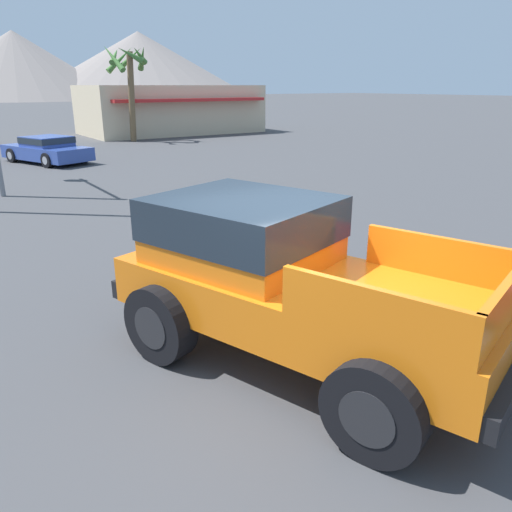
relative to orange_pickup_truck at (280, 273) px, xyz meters
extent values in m
plane|color=#424244|center=(0.00, -0.28, -1.11)|extent=(320.00, 320.00, 0.00)
cube|color=orange|center=(0.10, -0.32, -0.26)|extent=(3.28, 4.97, 0.60)
cube|color=orange|center=(-0.18, 0.55, 0.45)|extent=(2.33, 2.48, 0.81)
cube|color=#1E2833|center=(-0.18, 0.55, 0.59)|extent=(2.38, 2.53, 0.52)
cube|color=orange|center=(-0.38, -1.83, 0.28)|extent=(0.65, 1.77, 0.48)
cube|color=orange|center=(1.39, -1.25, 0.28)|extent=(0.65, 1.77, 0.48)
cube|color=orange|center=(0.78, -2.38, 0.28)|extent=(1.80, 0.66, 0.48)
cube|color=black|center=(-0.63, 1.91, -0.44)|extent=(1.86, 0.75, 0.24)
cylinder|color=black|center=(-1.30, 0.72, -0.62)|extent=(0.63, 1.04, 0.99)
cylinder|color=#232326|center=(-1.30, 0.72, -0.62)|extent=(0.51, 0.63, 0.54)
cylinder|color=black|center=(0.62, 1.35, -0.62)|extent=(0.63, 1.04, 0.99)
cylinder|color=#232326|center=(0.62, 1.35, -0.62)|extent=(0.51, 0.63, 0.54)
cylinder|color=black|center=(-0.41, -1.99, -0.62)|extent=(0.63, 1.04, 0.99)
cylinder|color=#232326|center=(-0.41, -1.99, -0.62)|extent=(0.51, 0.63, 0.54)
cylinder|color=black|center=(1.50, -1.36, -0.62)|extent=(0.63, 1.04, 0.99)
cylinder|color=#232326|center=(1.50, -1.36, -0.62)|extent=(0.51, 0.63, 0.54)
cylinder|color=black|center=(2.69, -1.03, -0.80)|extent=(0.41, 0.66, 0.62)
cylinder|color=#9E9EA3|center=(2.69, -1.03, -0.80)|extent=(0.33, 0.40, 0.34)
cylinder|color=black|center=(4.33, -0.47, -0.80)|extent=(0.41, 0.66, 0.62)
cylinder|color=#9E9EA3|center=(4.33, -0.47, -0.80)|extent=(0.33, 0.40, 0.34)
cube|color=#334C9E|center=(1.47, 19.17, -0.66)|extent=(3.22, 4.70, 0.56)
cube|color=#334C9E|center=(1.50, 19.07, -0.17)|extent=(2.14, 2.27, 0.42)
cube|color=#1E2833|center=(1.50, 19.07, -0.12)|extent=(2.19, 2.31, 0.25)
cylinder|color=black|center=(0.17, 20.13, -0.80)|extent=(0.42, 0.66, 0.62)
cylinder|color=#9E9EA3|center=(0.17, 20.13, -0.80)|extent=(0.34, 0.40, 0.34)
cylinder|color=black|center=(1.82, 20.74, -0.80)|extent=(0.42, 0.66, 0.62)
cylinder|color=#9E9EA3|center=(1.82, 20.74, -0.80)|extent=(0.34, 0.40, 0.34)
cylinder|color=black|center=(1.11, 17.61, -0.80)|extent=(0.42, 0.66, 0.62)
cylinder|color=#9E9EA3|center=(1.11, 17.61, -0.80)|extent=(0.34, 0.40, 0.34)
cylinder|color=black|center=(2.76, 18.22, -0.80)|extent=(0.42, 0.66, 0.62)
cylinder|color=#9E9EA3|center=(2.76, 18.22, -0.80)|extent=(0.34, 0.40, 0.34)
cylinder|color=brown|center=(7.89, 25.31, 1.45)|extent=(0.36, 0.80, 5.13)
cone|color=#427533|center=(8.76, 25.37, 3.67)|extent=(0.63, 1.59, 1.43)
cone|color=#427533|center=(8.37, 26.22, 3.70)|extent=(1.44, 1.15, 1.35)
cone|color=#427533|center=(7.84, 26.59, 3.61)|extent=(1.85, 0.45, 1.65)
cone|color=#427533|center=(7.32, 25.97, 3.77)|extent=(1.13, 1.33, 1.11)
cone|color=#427533|center=(6.94, 25.19, 3.62)|extent=(0.93, 1.77, 1.61)
cone|color=#427533|center=(7.81, 24.79, 3.81)|extent=(1.52, 0.53, 0.99)
cone|color=#427533|center=(8.44, 24.98, 3.80)|extent=(1.35, 1.34, 1.03)
cube|color=beige|center=(12.38, 29.57, 0.52)|extent=(12.03, 6.36, 3.26)
cube|color=red|center=(12.38, 26.04, 1.24)|extent=(10.83, 0.70, 0.20)
cone|color=gray|center=(49.00, 126.08, 6.96)|extent=(59.19, 59.19, 16.15)
cone|color=gray|center=(20.27, 130.78, 6.53)|extent=(49.44, 49.44, 15.29)
camera|label=1|loc=(-3.43, -4.53, 2.16)|focal=35.00mm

